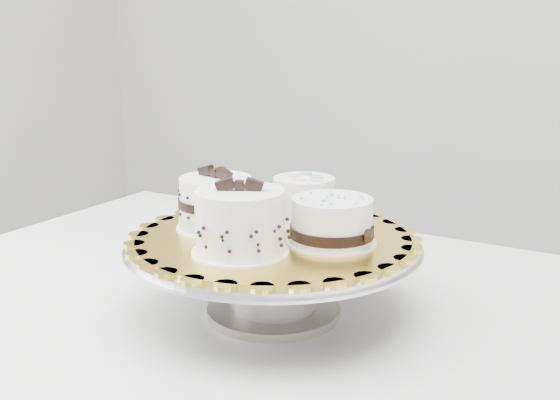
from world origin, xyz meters
The scene contains 7 objects.
table centered at (0.05, 0.07, 0.68)m, with size 1.32×0.89×0.75m.
cake_stand centered at (0.04, 0.03, 0.83)m, with size 0.40×0.40×0.11m.
cake_board centered at (0.04, 0.03, 0.86)m, with size 0.37×0.37×0.01m, color gold.
cake_swirl centered at (0.04, -0.05, 0.90)m, with size 0.15×0.15×0.10m.
cake_banded centered at (-0.05, 0.02, 0.90)m, with size 0.12×0.12×0.09m.
cake_dots centered at (0.05, 0.11, 0.90)m, with size 0.11×0.11×0.07m.
cake_ribbon centered at (0.13, 0.04, 0.89)m, with size 0.13×0.13×0.06m.
Camera 1 is at (0.49, -0.76, 1.15)m, focal length 45.00 mm.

